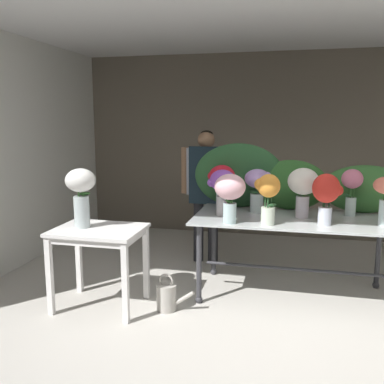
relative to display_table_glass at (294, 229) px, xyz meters
The scene contains 18 objects.
ground_plane 0.84m from the display_table_glass, 131.17° to the left, with size 8.21×8.21×0.00m, color beige.
wall_back 2.36m from the display_table_glass, 98.33° to the left, with size 5.70×0.12×2.66m, color #706656.
wall_left 3.27m from the display_table_glass, behind, with size 0.12×3.85×2.66m, color silver.
ceiling_slab 2.10m from the display_table_glass, 131.17° to the left, with size 5.82×3.85×0.12m, color silver.
display_table_glass is the anchor object (origin of this frame).
side_table_white 1.84m from the display_table_glass, 159.10° to the right, with size 0.79×0.61×0.74m.
florist 1.33m from the display_table_glass, 142.09° to the left, with size 0.60×0.24×1.59m.
foliage_backdrop 0.55m from the display_table_glass, 103.25° to the left, with size 2.16×0.23×0.68m.
vase_ivory_snapdragons 0.42m from the display_table_glass, 12.85° to the left, with size 0.31×0.29×0.47m.
vase_scarlet_anemones 0.53m from the display_table_glass, 42.23° to the right, with size 0.27×0.24×0.46m.
vase_violet_carnations 0.80m from the display_table_glass, behind, with size 0.27×0.25×0.45m.
vase_rosy_stock 0.69m from the display_table_glass, 20.96° to the left, with size 0.20×0.20×0.46m.
vase_crimson_peonies 0.86m from the display_table_glass, 165.46° to the left, with size 0.28×0.27×0.46m.
vase_blush_dahlias 0.79m from the display_table_glass, 146.96° to the right, with size 0.28×0.28×0.45m.
vase_lilac_hydrangea 0.56m from the display_table_glass, 157.78° to the left, with size 0.27×0.25×0.44m.
vase_sunset_roses 0.57m from the display_table_glass, 124.52° to the right, with size 0.23×0.20×0.45m.
vase_white_roses_tall 2.03m from the display_table_glass, 160.72° to the right, with size 0.27×0.27×0.54m.
watering_can 1.37m from the display_table_glass, 151.27° to the right, with size 0.35×0.18×0.34m.
Camera 1 is at (0.27, -2.56, 1.70)m, focal length 39.44 mm.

